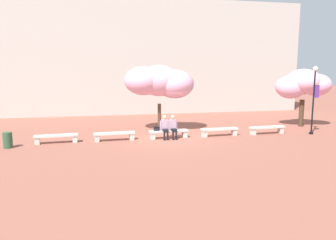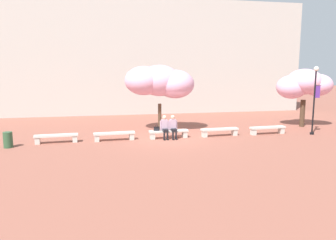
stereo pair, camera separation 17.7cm
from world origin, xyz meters
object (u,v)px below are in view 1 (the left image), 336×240
(cherry_tree_secondary, at_px, (303,84))
(trash_bin, at_px, (8,140))
(lamp_post_with_banner, at_px, (314,94))
(stone_bench_center, at_px, (169,133))
(cherry_tree_main, at_px, (159,82))
(stone_bench_near_west, at_px, (114,135))
(person_seated_right, at_px, (173,126))
(stone_bench_east_end, at_px, (267,129))
(handbag, at_px, (157,128))
(stone_bench_near_east, at_px, (220,131))
(person_seated_left, at_px, (165,126))
(stone_bench_west_end, at_px, (56,137))

(cherry_tree_secondary, bearing_deg, trash_bin, -171.97)
(cherry_tree_secondary, bearing_deg, lamp_post_with_banner, -110.79)
(stone_bench_center, distance_m, cherry_tree_main, 3.56)
(stone_bench_near_west, height_order, person_seated_right, person_seated_right)
(stone_bench_east_end, distance_m, handbag, 6.68)
(stone_bench_near_east, bearing_deg, cherry_tree_secondary, 16.22)
(handbag, xyz_separation_m, lamp_post_with_banner, (9.22, -0.59, 1.81))
(cherry_tree_secondary, height_order, trash_bin, cherry_tree_secondary)
(stone_bench_near_west, distance_m, stone_bench_near_east, 5.99)
(person_seated_left, bearing_deg, lamp_post_with_banner, -3.55)
(stone_bench_west_end, distance_m, handbag, 5.30)
(stone_bench_west_end, relative_size, person_seated_left, 1.72)
(person_seated_right, distance_m, cherry_tree_main, 3.33)
(stone_bench_west_end, relative_size, handbag, 6.55)
(stone_bench_center, xyz_separation_m, lamp_post_with_banner, (8.53, -0.60, 2.07))
(cherry_tree_main, bearing_deg, person_seated_right, -81.44)
(stone_bench_west_end, height_order, person_seated_left, person_seated_left)
(stone_bench_near_east, bearing_deg, lamp_post_with_banner, -6.16)
(stone_bench_near_west, relative_size, lamp_post_with_banner, 0.56)
(cherry_tree_secondary, relative_size, trash_bin, 4.92)
(stone_bench_east_end, distance_m, person_seated_right, 5.76)
(stone_bench_center, distance_m, person_seated_right, 0.46)
(stone_bench_near_east, height_order, person_seated_left, person_seated_left)
(stone_bench_west_end, height_order, handbag, handbag)
(stone_bench_west_end, bearing_deg, stone_bench_east_end, 0.00)
(stone_bench_near_east, bearing_deg, handbag, -179.94)
(handbag, distance_m, cherry_tree_secondary, 10.58)
(cherry_tree_main, height_order, trash_bin, cherry_tree_main)
(person_seated_left, distance_m, trash_bin, 7.96)
(person_seated_right, xyz_separation_m, handbag, (-0.93, 0.05, -0.12))
(cherry_tree_main, distance_m, cherry_tree_secondary, 9.59)
(stone_bench_west_end, distance_m, stone_bench_east_end, 11.97)
(stone_bench_east_end, xyz_separation_m, handbag, (-6.67, -0.00, 0.27))
(handbag, relative_size, cherry_tree_main, 0.08)
(cherry_tree_secondary, bearing_deg, stone_bench_near_west, -171.40)
(trash_bin, bearing_deg, lamp_post_with_banner, 0.03)
(stone_bench_west_end, distance_m, trash_bin, 2.27)
(stone_bench_center, bearing_deg, stone_bench_near_west, 180.00)
(stone_bench_near_west, relative_size, handbag, 6.55)
(person_seated_right, bearing_deg, cherry_tree_main, 98.56)
(stone_bench_near_west, height_order, person_seated_left, person_seated_left)
(stone_bench_east_end, distance_m, cherry_tree_main, 7.06)
(cherry_tree_main, relative_size, lamp_post_with_banner, 1.06)
(stone_bench_near_west, distance_m, lamp_post_with_banner, 11.72)
(trash_bin, bearing_deg, stone_bench_near_west, 6.67)
(stone_bench_west_end, distance_m, person_seated_left, 5.76)
(handbag, bearing_deg, cherry_tree_main, 75.79)
(person_seated_left, xyz_separation_m, handbag, (-0.45, 0.05, -0.12))
(stone_bench_center, height_order, cherry_tree_secondary, cherry_tree_secondary)
(stone_bench_west_end, distance_m, stone_bench_near_east, 8.98)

